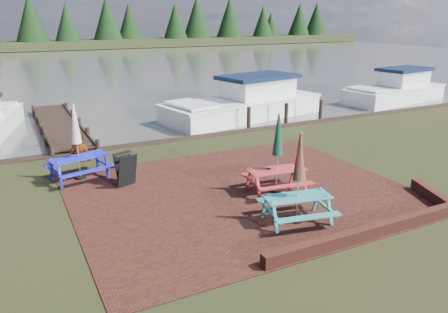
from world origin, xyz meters
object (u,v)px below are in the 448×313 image
(chalkboard, at_px, (126,169))
(picnic_table_teal, at_px, (298,192))
(picnic_table_blue, at_px, (78,153))
(person, at_px, (78,134))
(picnic_table_red, at_px, (277,166))
(jetty, at_px, (60,125))
(boat_far, at_px, (396,91))
(boat_near, at_px, (246,104))

(chalkboard, bearing_deg, picnic_table_teal, -74.76)
(picnic_table_blue, relative_size, person, 1.22)
(chalkboard, bearing_deg, picnic_table_red, -53.94)
(picnic_table_red, relative_size, chalkboard, 2.33)
(picnic_table_teal, distance_m, chalkboard, 5.15)
(picnic_table_blue, xyz_separation_m, jetty, (0.30, 7.13, -0.70))
(picnic_table_teal, bearing_deg, chalkboard, 136.74)
(picnic_table_teal, xyz_separation_m, person, (-3.81, 7.13, 0.17))
(chalkboard, xyz_separation_m, boat_far, (18.11, 6.72, -0.05))
(person, bearing_deg, picnic_table_blue, 103.74)
(picnic_table_teal, relative_size, boat_far, 0.31)
(picnic_table_blue, xyz_separation_m, boat_near, (9.09, 5.87, -0.33))
(picnic_table_teal, distance_m, picnic_table_red, 1.89)
(picnic_table_blue, xyz_separation_m, boat_far, (19.23, 5.55, -0.36))
(picnic_table_teal, height_order, boat_near, picnic_table_teal)
(picnic_table_red, bearing_deg, chalkboard, 153.62)
(picnic_table_blue, relative_size, boat_far, 0.32)
(chalkboard, xyz_separation_m, boat_near, (7.97, 7.03, -0.02))
(jetty, bearing_deg, person, -90.00)
(picnic_table_red, height_order, chalkboard, picnic_table_red)
(picnic_table_red, distance_m, chalkboard, 4.33)
(chalkboard, height_order, person, person)
(jetty, xyz_separation_m, boat_near, (8.79, -1.26, 0.37))
(picnic_table_red, bearing_deg, picnic_table_blue, 150.18)
(picnic_table_teal, bearing_deg, picnic_table_red, 82.48)
(boat_near, relative_size, boat_far, 1.23)
(picnic_table_red, xyz_separation_m, chalkboard, (-3.60, 2.39, -0.29))
(picnic_table_red, distance_m, boat_near, 10.39)
(picnic_table_teal, relative_size, chalkboard, 2.29)
(picnic_table_teal, height_order, jetty, picnic_table_teal)
(picnic_table_red, height_order, picnic_table_blue, picnic_table_blue)
(jetty, bearing_deg, picnic_table_red, -67.52)
(picnic_table_blue, bearing_deg, boat_far, 3.27)
(chalkboard, relative_size, boat_far, 0.13)
(picnic_table_teal, distance_m, boat_near, 12.27)
(boat_far, xyz_separation_m, person, (-18.93, -3.77, 0.50))
(person, bearing_deg, boat_far, -145.46)
(jetty, xyz_separation_m, boat_far, (18.93, -1.57, 0.33))
(chalkboard, height_order, boat_far, boat_far)
(picnic_table_red, xyz_separation_m, picnic_table_blue, (-4.72, 3.55, 0.03))
(chalkboard, distance_m, boat_near, 10.63)
(picnic_table_teal, xyz_separation_m, picnic_table_red, (0.60, 1.79, 0.01))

